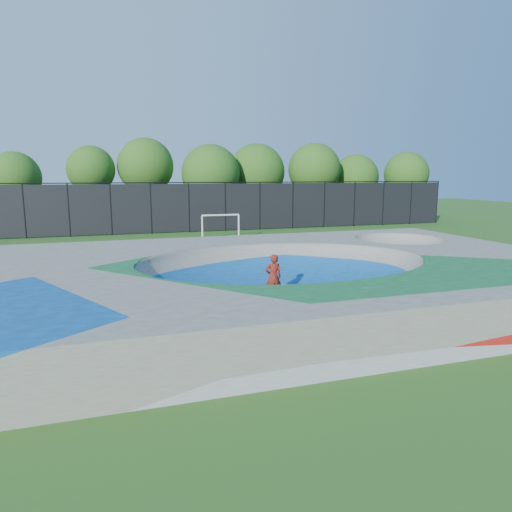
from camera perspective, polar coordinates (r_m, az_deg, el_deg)
The scene contains 7 objects.
ground at distance 17.40m, azimuth 3.51°, elevation -5.19°, with size 120.00×120.00×0.00m, color #265116.
skate_deck at distance 17.22m, azimuth 3.53°, elevation -2.78°, with size 22.00×14.00×1.50m, color gray.
skater at distance 16.90m, azimuth 2.17°, elevation -2.64°, with size 0.63×0.41×1.72m, color red.
skateboard at distance 17.10m, azimuth 2.15°, elevation -5.37°, with size 0.78×0.22×0.05m, color black.
soccer_goal at distance 32.64m, azimuth -4.44°, elevation 4.23°, with size 2.79×0.12×1.84m.
fence at distance 37.22m, azimuth -8.37°, elevation 6.14°, with size 48.09×0.09×4.04m.
treeline at distance 42.63m, azimuth -8.56°, elevation 10.27°, with size 53.96×7.13×7.85m.
Camera 1 is at (-6.15, -15.62, 4.57)m, focal length 32.00 mm.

